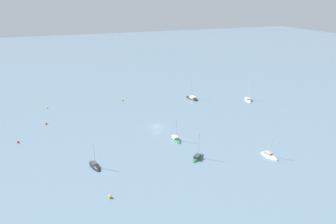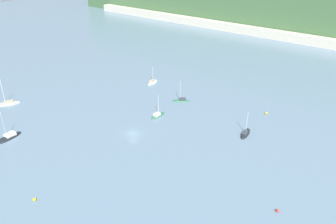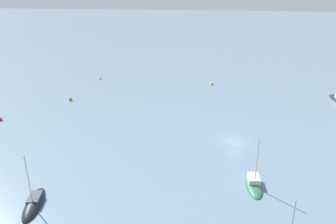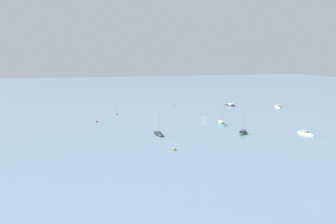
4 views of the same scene
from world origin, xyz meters
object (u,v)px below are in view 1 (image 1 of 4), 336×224
object	(u,v)px
sailboat_0	(269,156)
sailboat_2	(192,99)
mooring_buoy_0	(122,100)
mooring_buoy_4	(46,123)
mooring_buoy_2	(110,196)
mooring_buoy_3	(47,108)
sailboat_1	(95,166)
sailboat_4	(248,100)
sailboat_3	(176,140)
sailboat_5	(198,158)
mooring_buoy_1	(18,142)

from	to	relation	value
sailboat_0	sailboat_2	world-z (taller)	sailboat_2
mooring_buoy_0	mooring_buoy_4	size ratio (longest dim) A/B	0.99
mooring_buoy_2	mooring_buoy_3	size ratio (longest dim) A/B	1.44
sailboat_2	mooring_buoy_3	world-z (taller)	sailboat_2
sailboat_1	sailboat_2	world-z (taller)	sailboat_2
mooring_buoy_3	mooring_buoy_0	bearing A→B (deg)	178.49
sailboat_2	mooring_buoy_4	bearing A→B (deg)	89.04
sailboat_1	mooring_buoy_2	bearing A→B (deg)	-8.55
sailboat_4	sailboat_1	bearing A→B (deg)	141.29
sailboat_3	mooring_buoy_0	size ratio (longest dim) A/B	10.70
sailboat_5	sailboat_3	bearing A→B (deg)	56.18
mooring_buoy_2	mooring_buoy_0	bearing A→B (deg)	-105.74
mooring_buoy_0	mooring_buoy_3	distance (m)	32.60
sailboat_0	mooring_buoy_3	xyz separation A→B (m)	(60.91, -70.22, 0.18)
mooring_buoy_3	mooring_buoy_4	bearing A→B (deg)	87.11
sailboat_1	sailboat_3	distance (m)	29.38
sailboat_1	mooring_buoy_4	size ratio (longest dim) A/B	10.84
sailboat_1	sailboat_2	xyz separation A→B (m)	(-52.44, -47.49, 0.06)
mooring_buoy_3	mooring_buoy_1	bearing A→B (deg)	72.78
sailboat_3	mooring_buoy_4	bearing A→B (deg)	-130.45
sailboat_1	sailboat_5	distance (m)	30.07
sailboat_1	mooring_buoy_2	distance (m)	16.59
sailboat_0	mooring_buoy_2	xyz separation A→B (m)	(48.95, 3.81, 0.30)
sailboat_0	sailboat_1	xyz separation A→B (m)	(49.99, -12.74, -0.04)
sailboat_5	mooring_buoy_3	size ratio (longest dim) A/B	15.46
sailboat_4	mooring_buoy_1	xyz separation A→B (m)	(96.77, 11.65, 0.25)
mooring_buoy_0	sailboat_2	bearing A→B (deg)	163.48
sailboat_4	mooring_buoy_4	bearing A→B (deg)	114.22
sailboat_0	sailboat_1	bearing A→B (deg)	-115.45
mooring_buoy_2	sailboat_3	bearing A→B (deg)	-137.50
sailboat_0	sailboat_5	world-z (taller)	sailboat_5
sailboat_3	mooring_buoy_3	xyz separation A→B (m)	(39.10, -49.16, 0.13)
mooring_buoy_0	sailboat_5	bearing A→B (deg)	97.09
sailboat_0	sailboat_4	world-z (taller)	sailboat_4
sailboat_3	mooring_buoy_0	world-z (taller)	sailboat_3
sailboat_5	sailboat_0	bearing A→B (deg)	-56.99
sailboat_2	mooring_buoy_1	world-z (taller)	sailboat_2
mooring_buoy_1	mooring_buoy_2	distance (m)	46.92
sailboat_2	mooring_buoy_0	distance (m)	32.10
sailboat_3	sailboat_4	world-z (taller)	sailboat_4
sailboat_3	sailboat_4	size ratio (longest dim) A/B	0.75
sailboat_3	mooring_buoy_3	world-z (taller)	sailboat_3
mooring_buoy_3	sailboat_3	bearing A→B (deg)	128.49
mooring_buoy_1	mooring_buoy_4	distance (m)	16.47
sailboat_0	mooring_buoy_3	distance (m)	92.96
mooring_buoy_1	sailboat_4	bearing A→B (deg)	-173.13
mooring_buoy_3	mooring_buoy_4	xyz separation A→B (m)	(0.96, 18.93, 0.10)
sailboat_2	mooring_buoy_4	size ratio (longest dim) A/B	12.80
sailboat_3	mooring_buoy_3	distance (m)	62.81
sailboat_3	mooring_buoy_2	size ratio (longest dim) A/B	9.89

